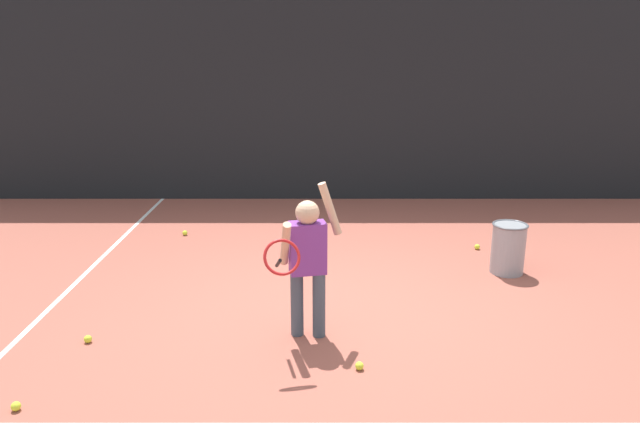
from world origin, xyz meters
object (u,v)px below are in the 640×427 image
Objects in this scene: ball_hopper at (506,247)px; tennis_ball_4 at (475,247)px; tennis_ball_3 at (14,407)px; tennis_ball_1 at (358,366)px; tennis_ball_0 at (183,233)px; tennis_player at (305,257)px; tennis_ball_2 at (86,339)px.

tennis_ball_4 is at bearing 99.32° from ball_hopper.
tennis_ball_1 is at bearing 12.39° from tennis_ball_3.
tennis_ball_0 and tennis_ball_4 have the same top height.
tennis_player reaches higher than tennis_ball_3.
tennis_ball_4 is at bearing 39.39° from tennis_ball_3.
tennis_ball_0 is 3.77m from tennis_ball_4.
ball_hopper is (2.18, 1.48, -0.44)m from tennis_player.
ball_hopper is 4.08m from tennis_ball_0.
tennis_ball_0 is at bearing 161.20° from ball_hopper.
tennis_ball_0 is 2.91m from tennis_ball_2.
tennis_player is at bearing 3.66° from tennis_ball_2.
tennis_ball_4 is at bearing 59.57° from tennis_ball_1.
tennis_ball_0 and tennis_ball_1 have the same top height.
tennis_player is 20.46× the size of tennis_ball_0.
tennis_player reaches higher than tennis_ball_4.
tennis_ball_0 is 3.94m from tennis_ball_1.
tennis_player is 3.33m from tennis_ball_0.
tennis_ball_1 is at bearing -57.86° from tennis_ball_0.
tennis_player is 20.46× the size of tennis_ball_1.
tennis_ball_2 and tennis_ball_4 have the same top height.
tennis_ball_3 is at bearing -148.44° from ball_hopper.
ball_hopper reaches higher than tennis_ball_3.
tennis_ball_2 is (-2.27, 0.43, 0.00)m from tennis_ball_1.
ball_hopper is 8.52× the size of tennis_ball_4.
tennis_ball_3 is (-0.13, -0.96, 0.00)m from tennis_ball_2.
tennis_ball_4 is (1.64, 2.78, 0.00)m from tennis_ball_1.
tennis_ball_1 is (-1.76, -2.03, -0.26)m from ball_hopper.
tennis_player is at bearing -58.93° from tennis_ball_0.
ball_hopper reaches higher than tennis_ball_4.
tennis_player is 2.40× the size of ball_hopper.
tennis_player is 1.98m from tennis_ball_2.
tennis_ball_0 is 1.00× the size of tennis_ball_3.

